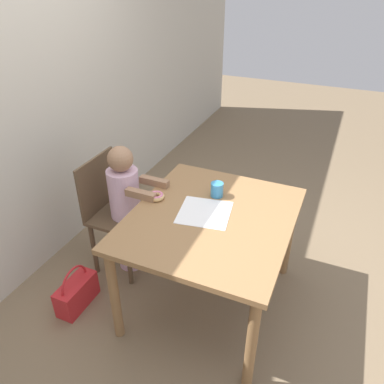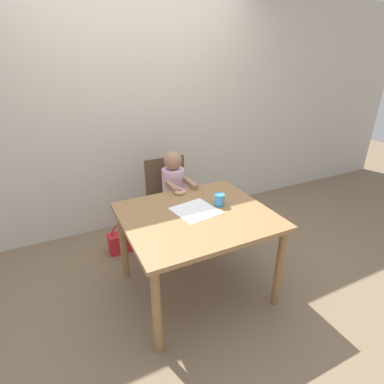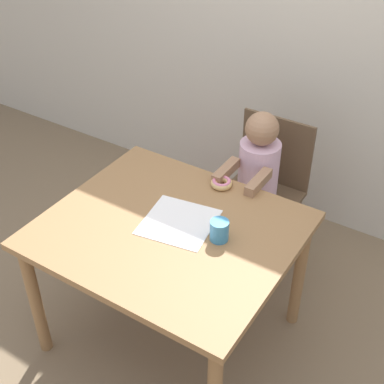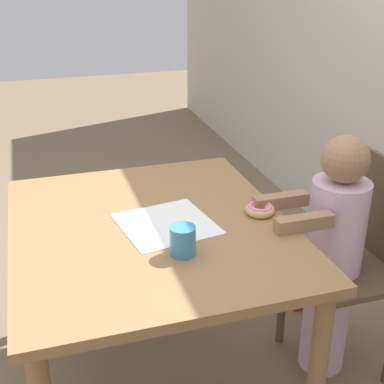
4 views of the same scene
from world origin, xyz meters
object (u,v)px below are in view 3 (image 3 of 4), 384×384
object	(u,v)px
chair	(264,190)
child_figure	(256,193)
cup	(219,230)
donut	(222,183)
handbag	(192,210)

from	to	relation	value
chair	child_figure	xyz separation A→B (m)	(0.00, -0.11, 0.05)
chair	child_figure	world-z (taller)	child_figure
cup	donut	bearing A→B (deg)	118.40
chair	cup	distance (m)	0.82
chair	cup	bearing A→B (deg)	-80.31
child_figure	cup	xyz separation A→B (m)	(0.13, -0.64, 0.25)
child_figure	donut	xyz separation A→B (m)	(-0.06, -0.29, 0.22)
child_figure	handbag	distance (m)	0.67
child_figure	cup	size ratio (longest dim) A/B	10.45
chair	donut	size ratio (longest dim) A/B	8.24
donut	cup	world-z (taller)	cup
chair	handbag	xyz separation A→B (m)	(-0.51, 0.02, -0.37)
donut	cup	distance (m)	0.40
donut	child_figure	bearing A→B (deg)	77.95
donut	cup	bearing A→B (deg)	-61.60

